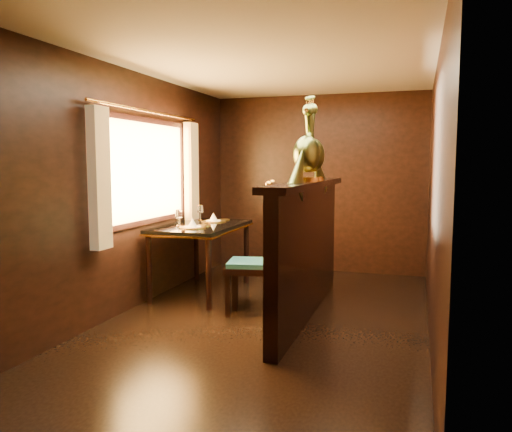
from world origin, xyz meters
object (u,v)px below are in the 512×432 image
at_px(peacock_left, 307,138).
at_px(peacock_right, 312,140).
at_px(chair_left, 262,247).
at_px(chair_right, 262,244).
at_px(dining_table, 201,231).

distance_m(peacock_left, peacock_right, 0.27).
distance_m(chair_left, chair_right, 0.27).
bearing_deg(dining_table, chair_right, -30.11).
height_order(chair_left, peacock_left, peacock_left).
distance_m(dining_table, peacock_left, 1.82).
xyz_separation_m(chair_right, peacock_right, (0.46, 0.23, 1.06)).
relative_size(dining_table, peacock_left, 1.65).
bearing_deg(peacock_left, dining_table, 158.02).
relative_size(chair_left, peacock_right, 1.49).
relative_size(peacock_left, peacock_right, 1.03).
bearing_deg(chair_right, dining_table, 139.58).
bearing_deg(peacock_left, chair_right, 175.25).
bearing_deg(peacock_right, chair_left, 178.15).
height_order(dining_table, chair_right, chair_right).
relative_size(dining_table, peacock_right, 1.70).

